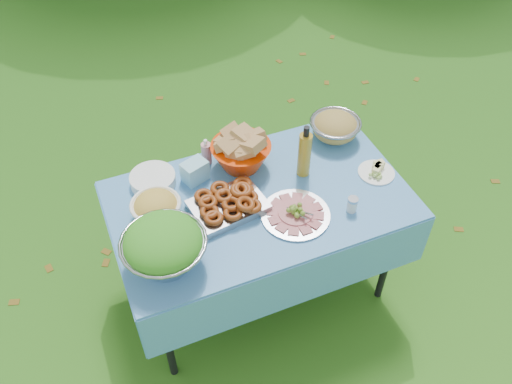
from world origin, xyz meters
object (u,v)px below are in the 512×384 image
(picnic_table, at_px, (260,246))
(oil_bottle, at_px, (305,151))
(plate_stack, at_px, (153,179))
(charcuterie_platter, at_px, (296,210))
(pasta_bowl_steel, at_px, (335,126))
(bread_bowl, at_px, (241,150))
(salad_bowl, at_px, (164,246))

(picnic_table, height_order, oil_bottle, oil_bottle)
(plate_stack, distance_m, charcuterie_platter, 0.74)
(pasta_bowl_steel, xyz_separation_m, charcuterie_platter, (-0.45, -0.44, -0.04))
(plate_stack, xyz_separation_m, oil_bottle, (0.73, -0.22, 0.12))
(bread_bowl, height_order, charcuterie_platter, bread_bowl)
(picnic_table, xyz_separation_m, salad_bowl, (-0.53, -0.21, 0.50))
(charcuterie_platter, relative_size, oil_bottle, 1.10)
(charcuterie_platter, height_order, oil_bottle, oil_bottle)
(picnic_table, bearing_deg, salad_bowl, -158.93)
(salad_bowl, bearing_deg, picnic_table, 21.07)
(salad_bowl, xyz_separation_m, bread_bowl, (0.54, 0.46, -0.02))
(charcuterie_platter, xyz_separation_m, oil_bottle, (0.16, 0.25, 0.11))
(picnic_table, xyz_separation_m, pasta_bowl_steel, (0.56, 0.28, 0.45))
(bread_bowl, xyz_separation_m, charcuterie_platter, (0.11, -0.43, -0.07))
(bread_bowl, relative_size, charcuterie_platter, 0.94)
(plate_stack, bearing_deg, charcuterie_platter, -39.65)
(bread_bowl, distance_m, pasta_bowl_steel, 0.56)
(salad_bowl, height_order, charcuterie_platter, salad_bowl)
(salad_bowl, bearing_deg, pasta_bowl_steel, 23.74)
(oil_bottle, bearing_deg, plate_stack, 163.19)
(picnic_table, height_order, pasta_bowl_steel, pasta_bowl_steel)
(salad_bowl, distance_m, pasta_bowl_steel, 1.20)
(picnic_table, relative_size, charcuterie_platter, 4.37)
(picnic_table, distance_m, salad_bowl, 0.76)
(picnic_table, height_order, charcuterie_platter, charcuterie_platter)
(bread_bowl, xyz_separation_m, oil_bottle, (0.27, -0.18, 0.05))
(salad_bowl, distance_m, charcuterie_platter, 0.65)
(picnic_table, xyz_separation_m, charcuterie_platter, (0.11, -0.17, 0.42))
(charcuterie_platter, bearing_deg, bread_bowl, 104.40)
(oil_bottle, bearing_deg, salad_bowl, -160.38)
(plate_stack, distance_m, oil_bottle, 0.78)
(plate_stack, distance_m, bread_bowl, 0.47)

